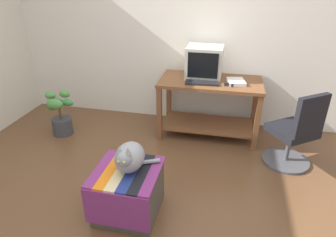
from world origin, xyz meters
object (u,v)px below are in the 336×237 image
object	(u,v)px
book	(236,82)
potted_plant	(60,116)
office_chair	(295,135)
keyboard	(202,83)
cat	(129,157)
ottoman_with_blanket	(128,192)
tv_monitor	(204,62)
desk	(209,98)
stapler	(229,85)

from	to	relation	value
book	potted_plant	xyz separation A→B (m)	(-2.20, -0.39, -0.51)
potted_plant	office_chair	size ratio (longest dim) A/B	0.68
keyboard	cat	bearing A→B (deg)	-111.07
potted_plant	ottoman_with_blanket	bearing A→B (deg)	-40.78
keyboard	tv_monitor	bearing A→B (deg)	88.11
desk	ottoman_with_blanket	xyz separation A→B (m)	(-0.55, -1.60, -0.29)
book	potted_plant	distance (m)	2.29
tv_monitor	ottoman_with_blanket	bearing A→B (deg)	-105.04
keyboard	stapler	xyz separation A→B (m)	(0.32, -0.01, 0.01)
book	office_chair	bearing A→B (deg)	-45.92
keyboard	stapler	world-z (taller)	stapler
potted_plant	office_chair	distance (m)	2.88
potted_plant	office_chair	xyz separation A→B (m)	(2.88, -0.07, 0.12)
ottoman_with_blanket	office_chair	bearing A→B (deg)	35.44
office_chair	tv_monitor	bearing A→B (deg)	-65.81
tv_monitor	ottoman_with_blanket	xyz separation A→B (m)	(-0.45, -1.71, -0.72)
keyboard	ottoman_with_blanket	size ratio (longest dim) A/B	0.70
book	ottoman_with_blanket	bearing A→B (deg)	-130.12
office_chair	potted_plant	bearing A→B (deg)	-37.42
stapler	keyboard	bearing A→B (deg)	101.86
ottoman_with_blanket	stapler	bearing A→B (deg)	61.69
book	potted_plant	bearing A→B (deg)	178.74
book	stapler	distance (m)	0.14
keyboard	office_chair	size ratio (longest dim) A/B	0.45
keyboard	stapler	distance (m)	0.32
desk	office_chair	world-z (taller)	office_chair
potted_plant	office_chair	world-z (taller)	office_chair
desk	potted_plant	size ratio (longest dim) A/B	2.10
desk	cat	xyz separation A→B (m)	(-0.52, -1.57, 0.06)
office_chair	book	bearing A→B (deg)	-70.52
ottoman_with_blanket	keyboard	bearing A→B (deg)	72.53
potted_plant	keyboard	bearing A→B (deg)	9.14
desk	tv_monitor	size ratio (longest dim) A/B	2.85
book	potted_plant	world-z (taller)	book
stapler	cat	bearing A→B (deg)	166.06
tv_monitor	book	xyz separation A→B (m)	(0.41, -0.16, -0.17)
keyboard	stapler	bearing A→B (deg)	-6.39
ottoman_with_blanket	cat	xyz separation A→B (m)	(0.03, 0.03, 0.35)
keyboard	cat	size ratio (longest dim) A/B	1.12
tv_monitor	office_chair	bearing A→B (deg)	-30.27
desk	ottoman_with_blanket	bearing A→B (deg)	-109.30
desk	keyboard	xyz separation A→B (m)	(-0.09, -0.15, 0.25)
office_chair	ottoman_with_blanket	bearing A→B (deg)	-0.50
tv_monitor	potted_plant	size ratio (longest dim) A/B	0.74
desk	tv_monitor	distance (m)	0.46
tv_monitor	book	world-z (taller)	tv_monitor
keyboard	potted_plant	size ratio (longest dim) A/B	0.66
keyboard	cat	world-z (taller)	keyboard
cat	keyboard	bearing A→B (deg)	73.16
ottoman_with_blanket	potted_plant	distance (m)	1.78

